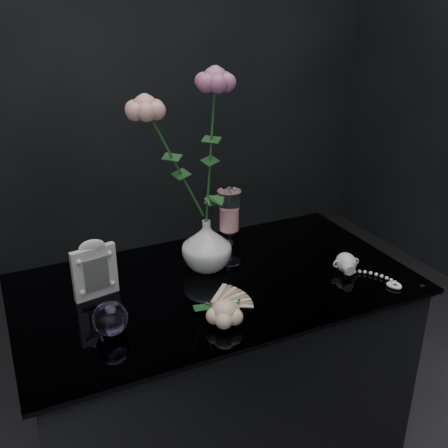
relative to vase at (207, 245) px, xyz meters
name	(u,v)px	position (x,y,z in m)	size (l,w,h in m)	color
table	(217,393)	(-0.01, -0.08, -0.45)	(1.05, 0.58, 0.76)	black
vase	(207,245)	(0.00, 0.00, 0.00)	(0.14, 0.14, 0.15)	white
wine_glass	(229,228)	(0.07, 0.00, 0.04)	(0.07, 0.07, 0.22)	white
picture_frame	(94,268)	(-0.31, -0.02, 0.01)	(0.12, 0.09, 0.16)	silver
paperweight	(110,318)	(-0.32, -0.19, -0.03)	(0.08, 0.08, 0.08)	#8F78C4
paper_fan	(213,304)	(-0.07, -0.19, -0.06)	(0.20, 0.16, 0.02)	#F2DFC1
loose_rose	(225,313)	(-0.07, -0.27, -0.04)	(0.15, 0.19, 0.06)	#FBC0A2
pearl_jar	(346,262)	(0.34, -0.18, -0.04)	(0.19, 0.20, 0.06)	silver
roses	(190,148)	(-0.05, -0.01, 0.28)	(0.27, 0.12, 0.46)	#E5988D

